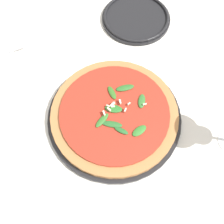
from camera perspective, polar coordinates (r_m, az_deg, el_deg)
name	(u,v)px	position (r m, az deg, el deg)	size (l,w,h in m)	color
ground_plane	(114,118)	(0.65, 0.52, -1.32)	(6.00, 6.00, 0.00)	silver
pizza_arugula_main	(112,114)	(0.64, 0.01, -0.51)	(0.33, 0.33, 0.05)	black
side_plate_white	(136,18)	(0.84, 5.25, 19.78)	(0.21, 0.21, 0.02)	black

